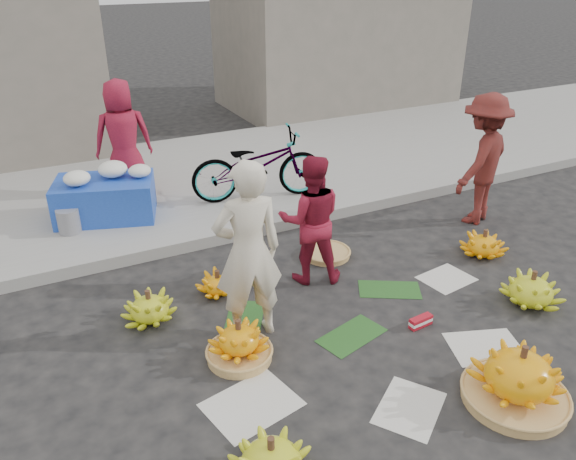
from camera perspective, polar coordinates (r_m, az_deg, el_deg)
name	(u,v)px	position (r m, az deg, el deg)	size (l,w,h in m)	color
ground	(349,322)	(5.59, 6.23, -9.25)	(80.00, 80.00, 0.00)	black
curb	(257,227)	(7.22, -3.14, 0.29)	(40.00, 0.25, 0.15)	gray
sidewalk	(203,176)	(9.04, -8.59, 5.41)	(40.00, 4.00, 0.12)	gray
newspaper_scatter	(399,370)	(5.08, 11.22, -13.79)	(3.20, 1.80, 0.00)	silver
banana_leaves	(330,314)	(5.68, 4.28, -8.47)	(2.00, 1.00, 0.00)	#1B4A18
banana_bunch_0	(239,343)	(5.03, -5.00, -11.37)	(0.60, 0.60, 0.41)	#B3874B
banana_bunch_2	(519,377)	(4.91, 22.38, -13.67)	(0.96, 0.96, 0.54)	#B3874B
banana_bunch_3	(526,371)	(5.14, 23.00, -13.04)	(0.59, 0.59, 0.35)	#FFAA0C
banana_bunch_4	(531,289)	(6.25, 23.48, -5.55)	(0.76, 0.76, 0.38)	#A2BC1A
banana_bunch_5	(484,244)	(7.04, 19.26, -1.37)	(0.67, 0.67, 0.33)	#FFAA0C
banana_bunch_6	(149,307)	(5.67, -13.91, -7.62)	(0.59, 0.59, 0.33)	#A2BC1A
banana_bunch_7	(218,284)	(5.98, -7.16, -5.45)	(0.49, 0.49, 0.27)	#FFAA0C
basket_spare	(327,253)	(6.69, 3.95, -2.39)	(0.55, 0.55, 0.06)	#B3874B
incense_stack	(421,321)	(5.61, 13.34, -9.02)	(0.25, 0.08, 0.10)	#AD1220
vendor_cream	(248,252)	(4.97, -4.09, -2.25)	(0.63, 0.41, 1.73)	beige
vendor_red	(311,220)	(5.92, 2.32, 1.04)	(0.69, 0.54, 1.42)	#A3192F
man_striped	(482,160)	(7.69, 19.09, 6.77)	(1.10, 0.64, 1.71)	maroon
flower_table	(106,196)	(7.65, -18.04, 3.32)	(1.40, 1.10, 0.71)	#1B40B3
grey_bucket	(69,221)	(7.43, -21.39, 0.88)	(0.27, 0.27, 0.31)	gray
flower_vendor	(123,138)	(8.26, -16.41, 9.00)	(0.79, 0.52, 1.62)	#A3192F
bicycle	(258,165)	(7.82, -3.08, 6.60)	(1.85, 0.65, 0.97)	gray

